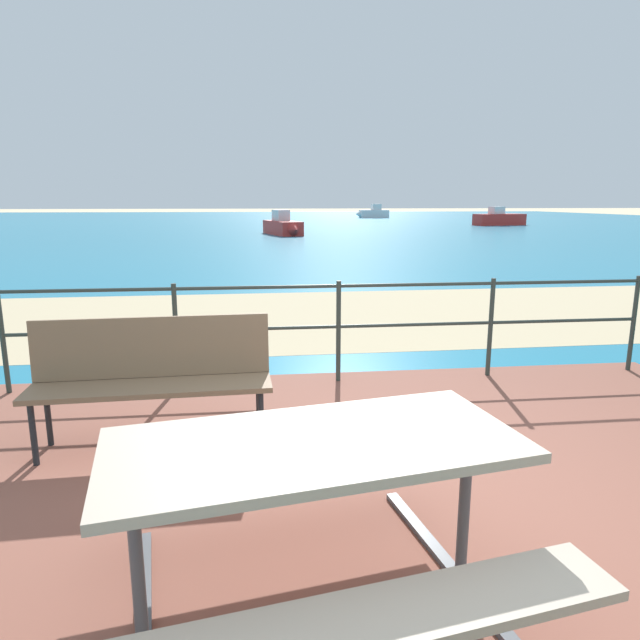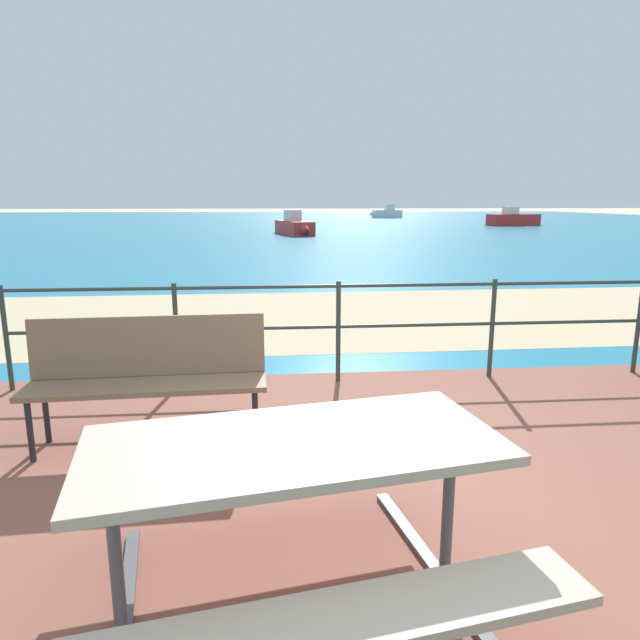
{
  "view_description": "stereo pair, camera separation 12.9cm",
  "coord_description": "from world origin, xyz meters",
  "px_view_note": "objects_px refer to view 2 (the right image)",
  "views": [
    {
      "loc": [
        -0.75,
        -2.6,
        1.73
      ],
      "look_at": [
        -0.16,
        2.45,
        0.63
      ],
      "focal_mm": 31.16,
      "sensor_mm": 36.0,
      "label": 1
    },
    {
      "loc": [
        -0.62,
        -2.62,
        1.73
      ],
      "look_at": [
        -0.16,
        2.45,
        0.63
      ],
      "focal_mm": 31.16,
      "sensor_mm": 36.0,
      "label": 2
    }
  ],
  "objects_px": {
    "park_bench": "(148,369)",
    "boat_far": "(386,213)",
    "boat_near": "(515,219)",
    "boat_mid": "(295,226)",
    "picnic_table": "(294,483)"
  },
  "relations": [
    {
      "from": "picnic_table",
      "to": "boat_mid",
      "type": "height_order",
      "value": "boat_mid"
    },
    {
      "from": "park_bench",
      "to": "boat_far",
      "type": "xyz_separation_m",
      "value": [
        12.56,
        51.99,
        -0.1
      ]
    },
    {
      "from": "boat_near",
      "to": "boat_far",
      "type": "xyz_separation_m",
      "value": [
        -5.48,
        17.59,
        0.03
      ]
    },
    {
      "from": "park_bench",
      "to": "boat_far",
      "type": "relative_size",
      "value": 0.47
    },
    {
      "from": "boat_mid",
      "to": "boat_far",
      "type": "bearing_deg",
      "value": 143.63
    },
    {
      "from": "boat_mid",
      "to": "boat_near",
      "type": "bearing_deg",
      "value": 105.18
    },
    {
      "from": "picnic_table",
      "to": "boat_mid",
      "type": "distance_m",
      "value": 26.89
    },
    {
      "from": "boat_near",
      "to": "boat_far",
      "type": "bearing_deg",
      "value": 94.93
    },
    {
      "from": "boat_mid",
      "to": "boat_far",
      "type": "height_order",
      "value": "boat_far"
    },
    {
      "from": "boat_mid",
      "to": "boat_far",
      "type": "relative_size",
      "value": 1.16
    },
    {
      "from": "boat_mid",
      "to": "park_bench",
      "type": "bearing_deg",
      "value": -20.15
    },
    {
      "from": "picnic_table",
      "to": "boat_near",
      "type": "height_order",
      "value": "boat_near"
    },
    {
      "from": "park_bench",
      "to": "boat_mid",
      "type": "bearing_deg",
      "value": 82.65
    },
    {
      "from": "boat_near",
      "to": "boat_mid",
      "type": "height_order",
      "value": "boat_near"
    },
    {
      "from": "picnic_table",
      "to": "boat_mid",
      "type": "bearing_deg",
      "value": 77.23
    }
  ]
}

